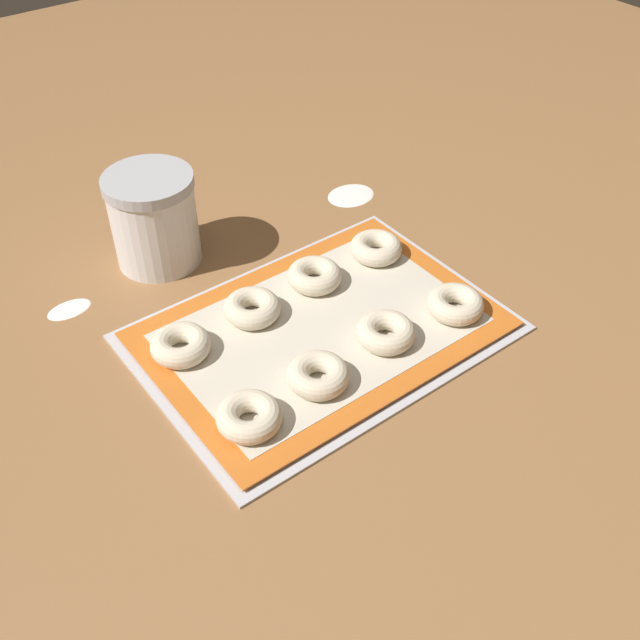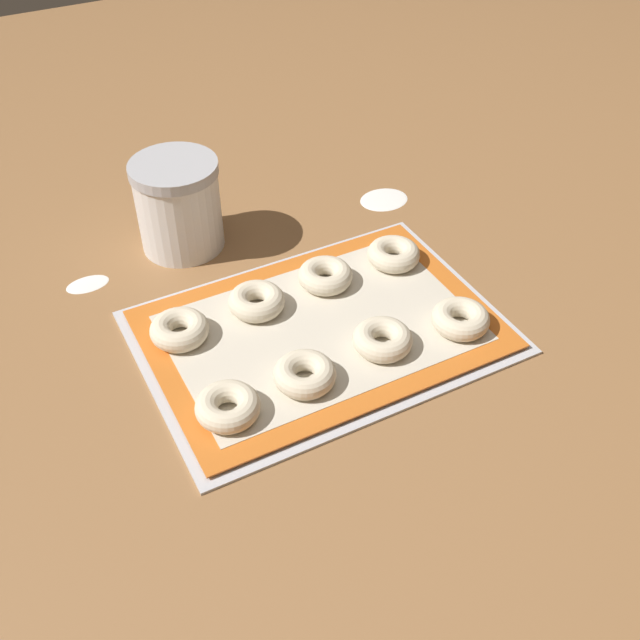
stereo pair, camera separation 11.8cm
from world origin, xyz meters
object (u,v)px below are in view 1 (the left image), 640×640
at_px(bagel_back_mid_right, 314,276).
at_px(flour_canister, 154,219).
at_px(baking_tray, 320,332).
at_px(bagel_back_mid_left, 252,308).
at_px(bagel_front_mid_right, 386,332).
at_px(bagel_front_far_left, 249,417).
at_px(bagel_back_far_left, 181,345).
at_px(bagel_back_far_right, 376,248).
at_px(bagel_front_far_right, 455,304).
at_px(bagel_front_mid_left, 318,375).

bearing_deg(bagel_back_mid_right, flour_canister, 125.17).
distance_m(baking_tray, flour_canister, 0.30).
bearing_deg(bagel_back_mid_left, bagel_front_mid_right, -52.51).
height_order(baking_tray, bagel_front_far_left, bagel_front_far_left).
xyz_separation_m(bagel_front_far_left, flour_canister, (0.08, 0.36, 0.05)).
xyz_separation_m(baking_tray, bagel_back_far_left, (-0.17, 0.07, 0.02)).
height_order(bagel_back_far_left, bagel_back_far_right, same).
xyz_separation_m(bagel_back_mid_left, bagel_back_mid_right, (0.11, 0.01, 0.00)).
bearing_deg(bagel_front_far_left, bagel_back_far_left, 91.52).
bearing_deg(bagel_back_mid_right, bagel_back_far_left, -177.08).
height_order(baking_tray, bagel_front_far_right, bagel_front_far_right).
relative_size(baking_tray, bagel_back_far_right, 6.10).
distance_m(bagel_front_far_right, bagel_back_mid_left, 0.27).
bearing_deg(flour_canister, bagel_back_far_right, -38.53).
height_order(bagel_front_far_right, flour_canister, flour_canister).
bearing_deg(flour_canister, bagel_front_far_right, -55.01).
bearing_deg(bagel_front_far_left, bagel_front_mid_right, 3.54).
distance_m(bagel_front_mid_right, bagel_back_mid_left, 0.18).
height_order(baking_tray, flour_canister, flour_canister).
distance_m(bagel_back_mid_left, flour_canister, 0.21).
xyz_separation_m(bagel_front_far_right, bagel_back_far_left, (-0.33, 0.15, 0.00)).
bearing_deg(baking_tray, bagel_front_far_right, -27.14).
height_order(bagel_front_mid_right, bagel_front_far_right, same).
bearing_deg(bagel_back_mid_left, bagel_back_mid_right, 2.97).
distance_m(bagel_back_mid_right, bagel_back_far_right, 0.11).
height_order(bagel_front_far_left, bagel_front_mid_right, same).
height_order(bagel_front_mid_left, bagel_back_mid_left, same).
height_order(bagel_back_far_right, flour_canister, flour_canister).
bearing_deg(bagel_front_far_right, bagel_front_far_left, 179.92).
relative_size(bagel_back_far_right, flour_canister, 0.55).
height_order(bagel_back_far_left, bagel_back_mid_right, same).
bearing_deg(bagel_front_mid_left, bagel_back_mid_left, 88.15).
bearing_deg(bagel_front_mid_left, bagel_front_far_right, -1.34).
relative_size(bagel_front_far_left, bagel_front_far_right, 1.00).
distance_m(baking_tray, bagel_back_mid_left, 0.10).
height_order(bagel_back_mid_right, bagel_back_far_right, same).
xyz_separation_m(bagel_front_mid_left, bagel_back_mid_left, (0.00, 0.15, 0.00)).
relative_size(bagel_front_far_right, bagel_back_mid_left, 1.00).
bearing_deg(bagel_front_far_left, bagel_back_mid_right, 37.14).
bearing_deg(bagel_back_far_right, bagel_back_far_left, -178.39).
bearing_deg(bagel_front_mid_left, bagel_back_far_left, 125.90).
bearing_deg(bagel_front_mid_left, baking_tray, 51.55).
height_order(bagel_front_far_left, bagel_back_far_left, same).
bearing_deg(bagel_front_far_right, flour_canister, 124.99).
height_order(bagel_front_mid_right, bagel_back_mid_right, same).
relative_size(baking_tray, flour_canister, 3.36).
relative_size(bagel_front_mid_right, flour_canister, 0.55).
relative_size(bagel_front_far_right, bagel_back_far_right, 1.00).
xyz_separation_m(bagel_front_mid_right, bagel_front_far_right, (0.11, -0.01, 0.00)).
relative_size(bagel_back_mid_left, bagel_back_mid_right, 1.00).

